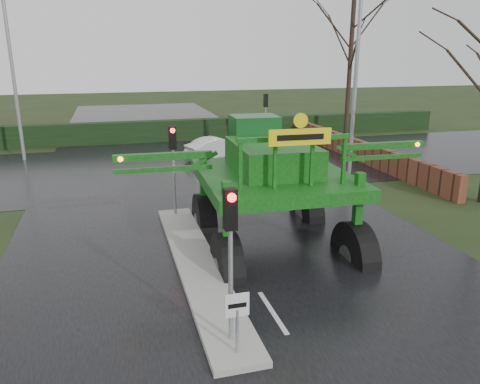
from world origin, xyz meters
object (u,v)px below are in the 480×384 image
object	(u,v)px
keep_left_sign	(237,314)
street_light_left_far	(16,55)
traffic_signal_far	(266,108)
traffic_signal_mid	(173,151)
white_sedan	(217,158)
crop_sprayer	(224,180)
street_light_right	(352,55)
traffic_signal_near	(231,234)

from	to	relation	value
keep_left_sign	street_light_left_far	size ratio (longest dim) A/B	0.14
traffic_signal_far	street_light_left_far	bearing A→B (deg)	0.03
keep_left_sign	traffic_signal_mid	distance (m)	9.12
street_light_left_far	white_sedan	size ratio (longest dim) A/B	2.60
traffic_signal_far	crop_sprayer	world-z (taller)	crop_sprayer
keep_left_sign	traffic_signal_mid	bearing A→B (deg)	90.00
street_light_right	street_light_left_far	distance (m)	18.24
white_sedan	street_light_left_far	bearing A→B (deg)	58.44
keep_left_sign	street_light_right	size ratio (longest dim) A/B	0.14
traffic_signal_near	crop_sprayer	bearing A→B (deg)	78.03
crop_sprayer	street_light_right	bearing A→B (deg)	48.56
keep_left_sign	white_sedan	bearing A→B (deg)	78.30
crop_sprayer	keep_left_sign	bearing A→B (deg)	-98.69
keep_left_sign	street_light_right	xyz separation A→B (m)	(9.49, 13.50, 4.93)
keep_left_sign	white_sedan	size ratio (longest dim) A/B	0.35
street_light_left_far	crop_sprayer	distance (m)	19.13
street_light_right	street_light_left_far	world-z (taller)	same
traffic_signal_near	street_light_left_far	world-z (taller)	street_light_left_far
white_sedan	traffic_signal_mid	bearing A→B (deg)	140.41
crop_sprayer	white_sedan	xyz separation A→B (m)	(3.11, 14.59, -2.67)
street_light_right	white_sedan	distance (m)	9.81
traffic_signal_near	traffic_signal_mid	bearing A→B (deg)	90.00
street_light_left_far	white_sedan	xyz separation A→B (m)	(10.81, -2.60, -5.99)
traffic_signal_far	crop_sprayer	bearing A→B (deg)	67.88
keep_left_sign	traffic_signal_far	size ratio (longest dim) A/B	0.38
traffic_signal_mid	crop_sprayer	distance (m)	4.75
keep_left_sign	traffic_signal_near	world-z (taller)	traffic_signal_near
traffic_signal_near	keep_left_sign	bearing A→B (deg)	-90.00
street_light_left_far	traffic_signal_far	bearing A→B (deg)	0.03
traffic_signal_near	traffic_signal_mid	xyz separation A→B (m)	(0.00, 8.50, 0.00)
traffic_signal_far	street_light_right	distance (m)	8.86
crop_sprayer	traffic_signal_far	bearing A→B (deg)	69.82
street_light_right	crop_sprayer	world-z (taller)	street_light_right
traffic_signal_near	traffic_signal_far	world-z (taller)	same
traffic_signal_mid	white_sedan	bearing A→B (deg)	68.44
traffic_signal_far	street_light_left_far	distance (m)	15.08
keep_left_sign	white_sedan	xyz separation A→B (m)	(3.92, 18.90, -1.06)
crop_sprayer	white_sedan	size ratio (longest dim) A/B	2.63
traffic_signal_near	traffic_signal_far	bearing A→B (deg)	69.64
traffic_signal_far	white_sedan	size ratio (longest dim) A/B	0.92
keep_left_sign	traffic_signal_mid	size ratio (longest dim) A/B	0.38
street_light_right	crop_sprayer	xyz separation A→B (m)	(-8.69, -9.19, -3.32)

